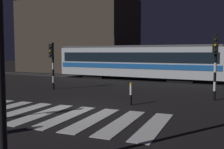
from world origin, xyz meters
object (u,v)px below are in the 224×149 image
(traffic_light_corner_far_left, at_px, (52,59))
(bollard_island_edge, at_px, (131,94))
(tram, at_px, (136,61))
(traffic_light_corner_far_right, at_px, (215,57))

(traffic_light_corner_far_left, distance_m, bollard_island_edge, 7.74)
(traffic_light_corner_far_left, distance_m, tram, 9.42)
(traffic_light_corner_far_right, xyz_separation_m, tram, (-7.99, 8.49, -0.60))
(tram, height_order, bollard_island_edge, tram)
(traffic_light_corner_far_left, height_order, traffic_light_corner_far_right, traffic_light_corner_far_right)
(traffic_light_corner_far_left, height_order, tram, tram)
(bollard_island_edge, bearing_deg, tram, 111.06)
(traffic_light_corner_far_right, relative_size, tram, 0.22)
(tram, bearing_deg, bollard_island_edge, -68.94)
(tram, distance_m, bollard_island_edge, 12.54)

